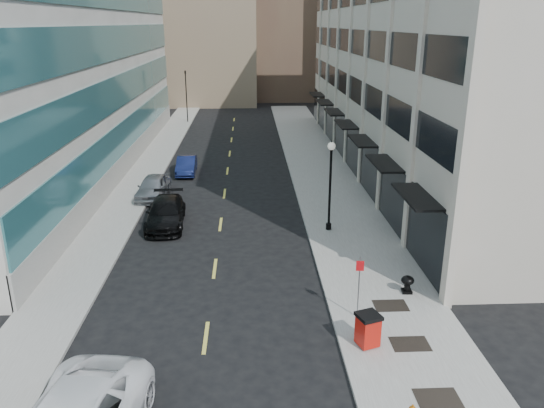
{
  "coord_description": "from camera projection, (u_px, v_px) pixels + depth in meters",
  "views": [
    {
      "loc": [
        1.74,
        -15.57,
        11.4
      ],
      "look_at": [
        2.86,
        9.12,
        2.91
      ],
      "focal_mm": 35.0,
      "sensor_mm": 36.0,
      "label": 1
    }
  ],
  "objects": [
    {
      "name": "ground",
      "position": [
        202.0,
        370.0,
        18.34
      ],
      "size": [
        160.0,
        160.0,
        0.0
      ],
      "primitive_type": "plane",
      "color": "black",
      "rests_on": "ground"
    },
    {
      "name": "sidewalk_left",
      "position": [
        131.0,
        194.0,
        36.94
      ],
      "size": [
        3.0,
        80.0,
        0.15
      ],
      "primitive_type": "cube",
      "color": "gray",
      "rests_on": "ground"
    },
    {
      "name": "grate_far",
      "position": [
        391.0,
        306.0,
        22.21
      ],
      "size": [
        1.4,
        1.0,
        0.01
      ],
      "primitive_type": "cube",
      "color": "black",
      "rests_on": "sidewalk_right"
    },
    {
      "name": "car_silver_sedan",
      "position": [
        153.0,
        187.0,
        36.08
      ],
      "size": [
        2.15,
        4.66,
        1.55
      ],
      "primitive_type": "imported",
      "rotation": [
        0.0,
        0.0,
        -0.07
      ],
      "color": "gray",
      "rests_on": "ground"
    },
    {
      "name": "grate_near",
      "position": [
        438.0,
        398.0,
        16.73
      ],
      "size": [
        1.4,
        1.0,
        0.01
      ],
      "primitive_type": "cube",
      "color": "black",
      "rests_on": "sidewalk_right"
    },
    {
      "name": "skyline_tan_far",
      "position": [
        152.0,
        25.0,
        87.87
      ],
      "size": [
        12.0,
        14.0,
        22.0
      ],
      "primitive_type": "cube",
      "color": "#7C6851",
      "rests_on": "ground"
    },
    {
      "name": "grate_mid",
      "position": [
        410.0,
        344.0,
        19.56
      ],
      "size": [
        1.4,
        1.0,
        0.01
      ],
      "primitive_type": "cube",
      "color": "black",
      "rests_on": "sidewalk_right"
    },
    {
      "name": "skyline_tan_near",
      "position": [
        207.0,
        4.0,
        77.87
      ],
      "size": [
        14.0,
        18.0,
        28.0
      ],
      "primitive_type": "cube",
      "color": "#7C6851",
      "rests_on": "ground"
    },
    {
      "name": "car_black_pickup",
      "position": [
        166.0,
        213.0,
        31.19
      ],
      "size": [
        2.43,
        5.38,
        1.53
      ],
      "primitive_type": "imported",
      "rotation": [
        0.0,
        0.0,
        0.06
      ],
      "color": "black",
      "rests_on": "ground"
    },
    {
      "name": "urn_planter",
      "position": [
        407.0,
        283.0,
        23.15
      ],
      "size": [
        0.57,
        0.57,
        0.79
      ],
      "rotation": [
        0.0,
        0.0,
        -0.05
      ],
      "color": "black",
      "rests_on": "sidewalk_right"
    },
    {
      "name": "sign_post",
      "position": [
        359.0,
        279.0,
        20.83
      ],
      "size": [
        0.31,
        0.07,
        2.65
      ],
      "rotation": [
        0.0,
        0.0,
        -0.07
      ],
      "color": "slate",
      "rests_on": "sidewalk_right"
    },
    {
      "name": "sidewalk_right",
      "position": [
        330.0,
        191.0,
        37.53
      ],
      "size": [
        5.0,
        80.0,
        0.15
      ],
      "primitive_type": "cube",
      "color": "gray",
      "rests_on": "ground"
    },
    {
      "name": "road_centerline",
      "position": [
        223.0,
        208.0,
        34.4
      ],
      "size": [
        0.15,
        68.2,
        0.01
      ],
      "color": "#D8CC4C",
      "rests_on": "ground"
    },
    {
      "name": "traffic_signal",
      "position": [
        185.0,
        74.0,
        61.6
      ],
      "size": [
        0.66,
        0.66,
        6.98
      ],
      "color": "black",
      "rests_on": "ground"
    },
    {
      "name": "lamppost",
      "position": [
        330.0,
        178.0,
        29.43
      ],
      "size": [
        0.43,
        0.43,
        5.2
      ],
      "color": "black",
      "rests_on": "sidewalk_right"
    },
    {
      "name": "skyline_stone",
      "position": [
        357.0,
        32.0,
        78.22
      ],
      "size": [
        10.0,
        14.0,
        20.0
      ],
      "primitive_type": "cube",
      "color": "beige",
      "rests_on": "ground"
    },
    {
      "name": "building_left",
      "position": [
        12.0,
        42.0,
        39.93
      ],
      "size": [
        16.14,
        46.0,
        20.0
      ],
      "color": "silver",
      "rests_on": "ground"
    },
    {
      "name": "trash_bin",
      "position": [
        368.0,
        329.0,
        19.27
      ],
      "size": [
        1.01,
        1.01,
        1.29
      ],
      "rotation": [
        0.0,
        0.0,
        0.34
      ],
      "color": "red",
      "rests_on": "sidewalk_right"
    },
    {
      "name": "building_right",
      "position": [
        440.0,
        55.0,
        41.65
      ],
      "size": [
        15.3,
        46.5,
        18.25
      ],
      "color": "beige",
      "rests_on": "ground"
    },
    {
      "name": "car_blue_sedan",
      "position": [
        186.0,
        165.0,
        41.91
      ],
      "size": [
        1.55,
        4.17,
        1.36
      ],
      "primitive_type": "imported",
      "rotation": [
        0.0,
        0.0,
        0.03
      ],
      "color": "#131C4A",
      "rests_on": "ground"
    }
  ]
}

